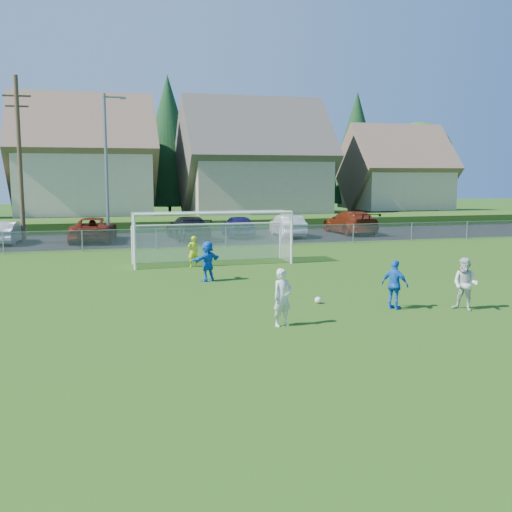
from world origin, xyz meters
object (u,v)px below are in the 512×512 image
object	(u,v)px
player_blue_b	(208,261)
car_c	(94,229)
goalkeeper	(193,251)
car_e	(238,226)
player_white_b	(465,284)
car_d	(188,228)
car_g	(350,222)
soccer_goal	(211,229)
player_white_a	(282,297)
car_f	(288,226)
player_blue_a	(395,285)
car_b	(7,232)
soccer_ball	(318,300)

from	to	relation	value
player_blue_b	car_c	xyz separation A→B (m)	(-4.31, 15.89, -0.04)
goalkeeper	car_c	bearing A→B (deg)	-87.20
car_c	car_e	distance (m)	9.44
player_white_b	car_e	xyz separation A→B (m)	(-1.62, 23.29, -0.08)
goalkeeper	player_white_b	bearing A→B (deg)	104.75
car_d	car_g	xyz separation A→B (m)	(11.76, 0.91, 0.06)
car_d	car_g	size ratio (longest dim) A/B	0.93
soccer_goal	car_d	bearing A→B (deg)	87.04
player_white_a	car_f	bearing A→B (deg)	53.04
player_white_a	player_white_b	world-z (taller)	player_white_b
player_blue_a	goalkeeper	xyz separation A→B (m)	(-4.68, 10.22, -0.06)
soccer_goal	car_g	bearing A→B (deg)	43.25
player_white_b	car_d	bearing A→B (deg)	156.91
car_b	car_d	size ratio (longest dim) A/B	0.79
car_b	car_f	world-z (taller)	car_f
car_e	car_g	distance (m)	8.25
soccer_ball	car_d	bearing A→B (deg)	93.03
car_g	car_f	bearing A→B (deg)	8.46
goalkeeper	car_d	xyz separation A→B (m)	(1.59, 11.62, 0.04)
player_blue_b	soccer_goal	world-z (taller)	soccer_goal
soccer_ball	player_white_b	world-z (taller)	player_white_b
player_blue_b	car_b	bearing A→B (deg)	-93.10
player_blue_a	car_d	world-z (taller)	player_blue_a
player_blue_a	car_d	bearing A→B (deg)	-25.24
soccer_ball	player_white_a	xyz separation A→B (m)	(-2.02, -2.48, 0.70)
car_f	soccer_goal	world-z (taller)	soccer_goal
car_g	soccer_goal	size ratio (longest dim) A/B	0.76
player_white_a	car_d	distance (m)	22.94
player_blue_a	car_d	distance (m)	22.05
car_e	goalkeeper	bearing A→B (deg)	70.46
player_blue_b	car_d	size ratio (longest dim) A/B	0.30
player_blue_b	car_d	world-z (taller)	player_blue_b
car_f	car_d	bearing A→B (deg)	4.49
car_b	car_c	world-z (taller)	car_c
player_blue_a	goalkeeper	bearing A→B (deg)	-8.68
soccer_ball	car_e	xyz separation A→B (m)	(2.42, 21.20, 0.63)
car_d	car_b	bearing A→B (deg)	-6.66
soccer_ball	car_d	distance (m)	20.48
player_white_b	player_blue_a	xyz separation A→B (m)	(-2.03, 0.70, -0.04)
goalkeeper	car_b	size ratio (longest dim) A/B	0.35
player_blue_a	car_b	distance (m)	26.55
player_blue_a	soccer_goal	world-z (taller)	soccer_goal
soccer_ball	car_c	bearing A→B (deg)	108.48
soccer_ball	soccer_goal	xyz separation A→B (m)	(-1.63, 9.78, 1.52)
player_blue_b	car_d	distance (m)	15.43
car_e	car_f	world-z (taller)	car_e
player_blue_b	car_f	world-z (taller)	player_blue_b
player_blue_b	player_white_a	bearing A→B (deg)	61.52
player_white_b	car_g	size ratio (longest dim) A/B	0.29
car_f	car_g	world-z (taller)	car_g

